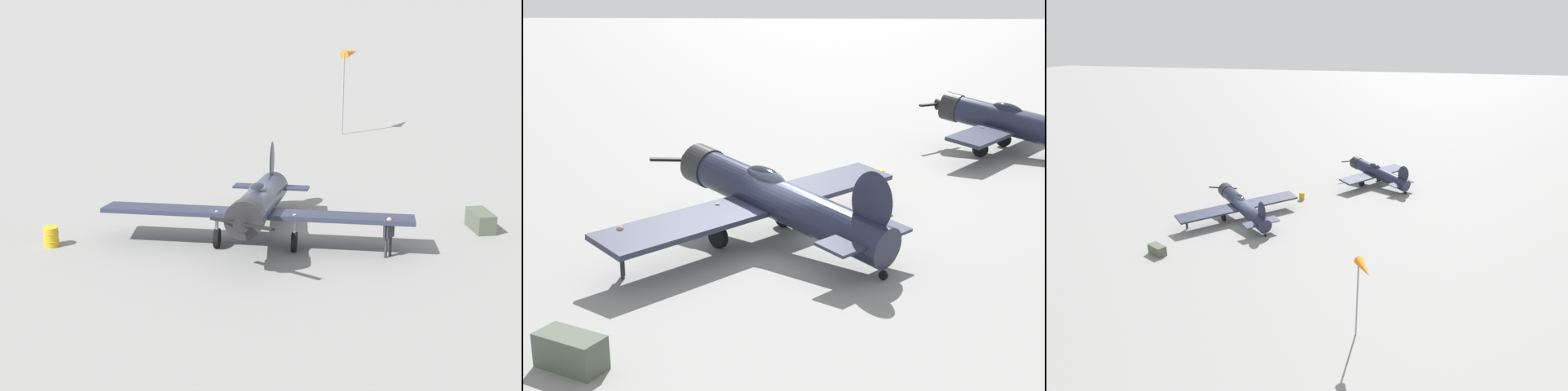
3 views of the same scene
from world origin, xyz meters
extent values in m
plane|color=gray|center=(0.00, 0.00, 0.00)|extent=(400.00, 400.00, 0.00)
cylinder|color=#1E2338|center=(0.00, 0.00, 1.57)|extent=(7.47, 6.62, 2.49)
cylinder|color=#232326|center=(3.11, -2.64, 2.13)|extent=(1.76, 1.80, 1.55)
cone|color=#232326|center=(3.61, -3.06, 2.22)|extent=(0.87, 0.86, 0.67)
cube|color=black|center=(3.72, -3.16, 2.22)|extent=(2.84, 1.09, 0.33)
ellipsoid|color=black|center=(0.65, -0.55, 2.26)|extent=(1.85, 1.73, 0.90)
cube|color=#282D42|center=(0.78, -0.66, 1.35)|extent=(9.48, 10.73, 0.41)
ellipsoid|color=#1E2338|center=(-2.74, 2.33, 2.30)|extent=(1.41, 1.22, 2.08)
cube|color=#282D42|center=(-2.59, 2.20, 1.18)|extent=(3.04, 3.31, 0.25)
cylinder|color=#999BA0|center=(2.19, 0.20, 0.98)|extent=(0.14, 0.14, 1.15)
cylinder|color=black|center=(2.19, 0.20, 0.40)|extent=(0.74, 0.67, 0.80)
cylinder|color=#999BA0|center=(0.16, -2.19, 0.98)|extent=(0.14, 0.14, 1.15)
cylinder|color=black|center=(0.16, -2.19, 0.40)|extent=(0.74, 0.67, 0.80)
cylinder|color=black|center=(-3.13, 2.66, 0.14)|extent=(0.28, 0.26, 0.28)
cylinder|color=#1E2338|center=(-11.32, -14.90, 1.59)|extent=(7.69, 5.76, 2.58)
cylinder|color=#232326|center=(-8.07, -17.05, 2.16)|extent=(1.76, 1.87, 1.63)
cone|color=#232326|center=(-7.53, -17.41, 2.26)|extent=(0.88, 0.88, 0.70)
cube|color=black|center=(-7.41, -17.50, 2.26)|extent=(2.39, 2.23, 0.23)
ellipsoid|color=black|center=(-10.63, -15.35, 2.30)|extent=(1.90, 1.62, 0.92)
cube|color=#282D42|center=(-10.50, -15.44, 1.35)|extent=(7.15, 9.51, 0.44)
ellipsoid|color=#1E2338|center=(-14.18, -13.00, 2.33)|extent=(1.54, 1.08, 2.13)
cube|color=#282D42|center=(-14.01, -13.11, 1.19)|extent=(2.80, 3.44, 0.26)
cylinder|color=#999BA0|center=(-9.20, -14.38, 0.98)|extent=(0.14, 0.14, 1.16)
cylinder|color=black|center=(-9.20, -14.38, 0.40)|extent=(0.78, 0.61, 0.80)
cylinder|color=#999BA0|center=(-10.97, -17.05, 0.98)|extent=(0.14, 0.14, 1.16)
cylinder|color=black|center=(-10.97, -17.05, 0.40)|extent=(0.78, 0.61, 0.80)
cylinder|color=black|center=(-14.59, -12.73, 0.14)|extent=(0.29, 0.24, 0.28)
cylinder|color=#2D2D33|center=(4.62, 3.11, 0.41)|extent=(0.12, 0.12, 0.82)
cylinder|color=#2D2D33|center=(4.69, 2.83, 0.41)|extent=(0.12, 0.12, 0.82)
cube|color=#2D2D33|center=(4.65, 2.97, 1.11)|extent=(0.31, 0.48, 0.58)
sphere|color=tan|center=(4.65, 2.97, 1.52)|extent=(0.21, 0.21, 0.21)
cylinder|color=#2D2D33|center=(4.59, 3.24, 1.12)|extent=(0.09, 0.09, 0.54)
cylinder|color=#2D2D33|center=(4.71, 2.70, 1.12)|extent=(0.09, 0.09, 0.54)
cube|color=#4C5647|center=(4.31, 8.43, 0.41)|extent=(1.80, 1.38, 0.82)
cylinder|color=gold|center=(-3.55, -7.82, 0.41)|extent=(0.59, 0.59, 0.82)
torus|color=gold|center=(-3.55, -7.82, 0.57)|extent=(0.63, 0.63, 0.04)
torus|color=gold|center=(-3.55, -7.82, 0.25)|extent=(0.63, 0.63, 0.04)
cylinder|color=gray|center=(-13.59, 14.72, 2.63)|extent=(0.10, 0.10, 5.25)
cone|color=orange|center=(-14.03, 15.56, 5.10)|extent=(1.36, 1.92, 0.56)
camera|label=1|loc=(27.97, -17.62, 11.89)|focal=57.56mm
camera|label=2|loc=(-1.50, 23.14, 8.33)|focal=50.53mm
camera|label=3|loc=(-17.09, 38.20, 17.37)|focal=31.40mm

